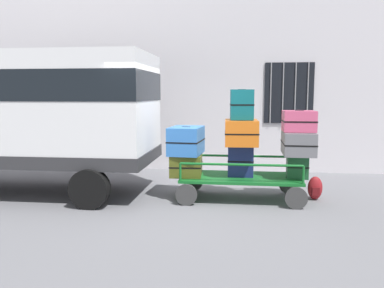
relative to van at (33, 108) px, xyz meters
The scene contains 14 objects.
ground_plane 3.52m from the van, ahead, with size 40.00×40.00×0.00m, color slate.
building_wall 4.29m from the van, 42.88° to the left, with size 12.00×0.38×5.00m.
van is the anchor object (origin of this frame).
luggage_cart 4.32m from the van, ahead, with size 2.30×1.16×0.44m.
cart_railing 4.22m from the van, ahead, with size 2.19×1.03×0.33m.
suitcase_left_bottom 3.25m from the van, ahead, with size 0.63×0.79×0.40m.
suitcase_left_middle 3.13m from the van, ahead, with size 0.65×0.87×0.53m.
suitcase_midleft_bottom 4.22m from the van, ahead, with size 0.49×0.26×0.60m.
suitcase_midleft_middle 4.13m from the van, ahead, with size 0.63×0.79×0.47m.
suitcase_midleft_top 4.11m from the van, ahead, with size 0.45×0.54×0.56m.
suitcase_center_bottom 5.24m from the van, ahead, with size 0.39×0.30×0.45m.
suitcase_center_middle 5.17m from the van, ahead, with size 0.58×0.90×0.42m.
suitcase_center_top 5.14m from the van, ahead, with size 0.58×0.53×0.38m.
backpack 5.70m from the van, ahead, with size 0.27×0.22×0.44m.
Camera 1 is at (0.98, -7.33, 1.98)m, focal length 36.80 mm.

